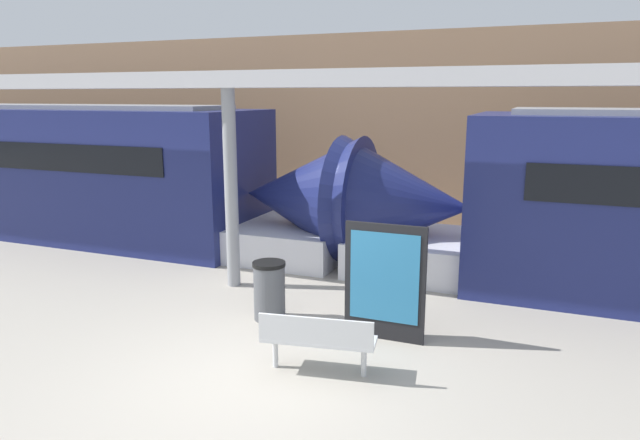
{
  "coord_description": "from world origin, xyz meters",
  "views": [
    {
      "loc": [
        3.25,
        -5.69,
        3.42
      ],
      "look_at": [
        -0.16,
        2.88,
        1.4
      ],
      "focal_mm": 32.0,
      "sensor_mm": 36.0,
      "label": 1
    }
  ],
  "objects_px": {
    "bench_near": "(318,338)",
    "support_column_near": "(231,190)",
    "poster_board": "(385,282)",
    "train_right": "(37,171)",
    "trash_bin": "(269,290)"
  },
  "relations": [
    {
      "from": "poster_board",
      "to": "support_column_near",
      "type": "xyz_separation_m",
      "value": [
        -3.19,
        1.29,
        0.92
      ]
    },
    {
      "from": "trash_bin",
      "to": "support_column_near",
      "type": "bearing_deg",
      "value": 137.89
    },
    {
      "from": "train_right",
      "to": "support_column_near",
      "type": "bearing_deg",
      "value": -17.36
    },
    {
      "from": "support_column_near",
      "to": "train_right",
      "type": "bearing_deg",
      "value": 162.64
    },
    {
      "from": "poster_board",
      "to": "support_column_near",
      "type": "height_order",
      "value": "support_column_near"
    },
    {
      "from": "bench_near",
      "to": "support_column_near",
      "type": "relative_size",
      "value": 0.42
    },
    {
      "from": "train_right",
      "to": "support_column_near",
      "type": "relative_size",
      "value": 4.92
    },
    {
      "from": "bench_near",
      "to": "poster_board",
      "type": "height_order",
      "value": "poster_board"
    },
    {
      "from": "poster_board",
      "to": "train_right",
      "type": "bearing_deg",
      "value": 161.16
    },
    {
      "from": "bench_near",
      "to": "trash_bin",
      "type": "bearing_deg",
      "value": 124.98
    },
    {
      "from": "bench_near",
      "to": "train_right",
      "type": "bearing_deg",
      "value": 144.5
    },
    {
      "from": "trash_bin",
      "to": "poster_board",
      "type": "xyz_separation_m",
      "value": [
        1.85,
        -0.08,
        0.39
      ]
    },
    {
      "from": "bench_near",
      "to": "support_column_near",
      "type": "height_order",
      "value": "support_column_near"
    },
    {
      "from": "bench_near",
      "to": "poster_board",
      "type": "xyz_separation_m",
      "value": [
        0.48,
        1.34,
        0.36
      ]
    },
    {
      "from": "bench_near",
      "to": "poster_board",
      "type": "distance_m",
      "value": 1.47
    }
  ]
}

